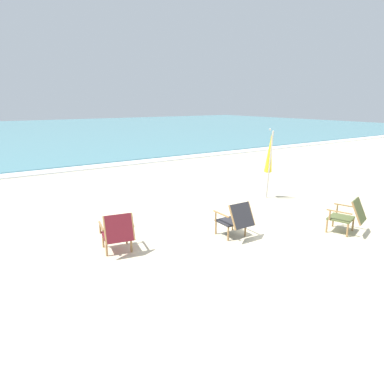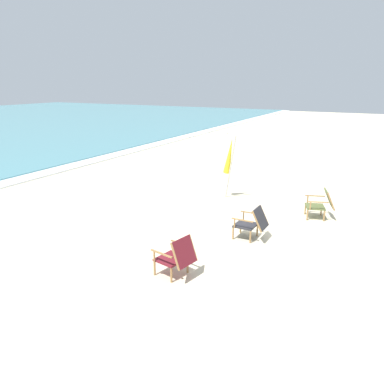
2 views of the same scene
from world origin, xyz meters
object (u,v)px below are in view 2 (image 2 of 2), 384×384
(beach_chair_mid_center, at_px, (177,256))
(beach_chair_back_left, at_px, (252,222))
(umbrella_furled_yellow, at_px, (229,156))
(beach_chair_back_right, at_px, (322,203))

(beach_chair_mid_center, height_order, beach_chair_back_left, beach_chair_mid_center)
(beach_chair_back_left, bearing_deg, umbrella_furled_yellow, 32.26)
(umbrella_furled_yellow, bearing_deg, beach_chair_back_right, -100.19)
(umbrella_furled_yellow, bearing_deg, beach_chair_mid_center, -168.24)
(beach_chair_mid_center, xyz_separation_m, beach_chair_back_right, (4.57, -1.85, -0.00))
(beach_chair_mid_center, distance_m, beach_chair_back_right, 4.94)
(beach_chair_back_right, bearing_deg, umbrella_furled_yellow, 79.81)
(beach_chair_mid_center, xyz_separation_m, beach_chair_back_left, (2.36, -0.67, -0.01))
(beach_chair_mid_center, distance_m, umbrella_furled_yellow, 5.29)
(beach_chair_mid_center, relative_size, beach_chair_back_right, 0.94)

